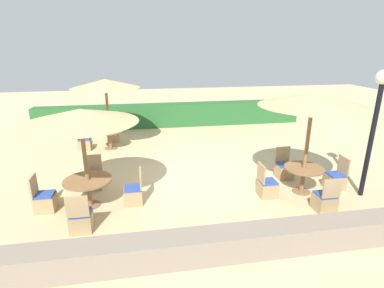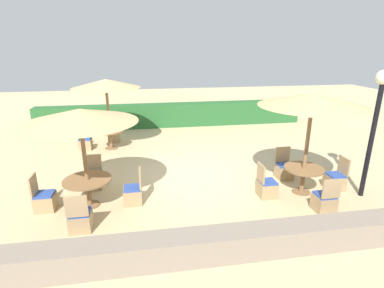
# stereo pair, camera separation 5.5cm
# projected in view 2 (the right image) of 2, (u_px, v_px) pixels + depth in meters

# --- Properties ---
(ground_plane) EXTENTS (40.00, 40.00, 0.00)m
(ground_plane) POSITION_uv_depth(u_px,v_px,m) (195.00, 178.00, 9.16)
(ground_plane) COLOR #C6B284
(hedge_row) EXTENTS (13.00, 0.70, 1.13)m
(hedge_row) POSITION_uv_depth(u_px,v_px,m) (173.00, 115.00, 14.90)
(hedge_row) COLOR #28602D
(hedge_row) RESTS_ON ground_plane
(stone_border) EXTENTS (10.00, 0.56, 0.54)m
(stone_border) POSITION_uv_depth(u_px,v_px,m) (228.00, 244.00, 5.70)
(stone_border) COLOR gray
(stone_border) RESTS_ON ground_plane
(lamp_post) EXTENTS (0.36, 0.36, 3.32)m
(lamp_post) POSITION_uv_depth(u_px,v_px,m) (377.00, 110.00, 7.37)
(lamp_post) COLOR black
(lamp_post) RESTS_ON ground_plane
(parasol_back_left) EXTENTS (2.52, 2.52, 2.69)m
(parasol_back_left) POSITION_uv_depth(u_px,v_px,m) (106.00, 84.00, 11.00)
(parasol_back_left) COLOR olive
(parasol_back_left) RESTS_ON ground_plane
(round_table_back_left) EXTENTS (1.03, 1.03, 0.72)m
(round_table_back_left) POSITION_uv_depth(u_px,v_px,m) (110.00, 135.00, 11.61)
(round_table_back_left) COLOR olive
(round_table_back_left) RESTS_ON ground_plane
(patio_chair_back_left_north) EXTENTS (0.46, 0.46, 0.93)m
(patio_chair_back_left_north) POSITION_uv_depth(u_px,v_px,m) (114.00, 135.00, 12.59)
(patio_chair_back_left_north) COLOR tan
(patio_chair_back_left_north) RESTS_ON ground_plane
(patio_chair_back_left_west) EXTENTS (0.46, 0.46, 0.93)m
(patio_chair_back_left_west) POSITION_uv_depth(u_px,v_px,m) (85.00, 143.00, 11.60)
(patio_chair_back_left_west) COLOR tan
(patio_chair_back_left_west) RESTS_ON ground_plane
(parasol_front_left) EXTENTS (2.67, 2.67, 2.49)m
(parasol_front_left) POSITION_uv_depth(u_px,v_px,m) (80.00, 116.00, 6.87)
(parasol_front_left) COLOR olive
(parasol_front_left) RESTS_ON ground_plane
(round_table_front_left) EXTENTS (1.17, 1.17, 0.73)m
(round_table_front_left) POSITION_uv_depth(u_px,v_px,m) (88.00, 184.00, 7.41)
(round_table_front_left) COLOR olive
(round_table_front_left) RESTS_ON ground_plane
(patio_chair_front_left_west) EXTENTS (0.46, 0.46, 0.93)m
(patio_chair_front_left_west) POSITION_uv_depth(u_px,v_px,m) (44.00, 200.00, 7.31)
(patio_chair_front_left_west) COLOR tan
(patio_chair_front_left_west) RESTS_ON ground_plane
(patio_chair_front_left_south) EXTENTS (0.46, 0.46, 0.93)m
(patio_chair_front_left_south) POSITION_uv_depth(u_px,v_px,m) (80.00, 220.00, 6.50)
(patio_chair_front_left_south) COLOR tan
(patio_chair_front_left_south) RESTS_ON ground_plane
(patio_chair_front_left_north) EXTENTS (0.46, 0.46, 0.93)m
(patio_chair_front_left_north) POSITION_uv_depth(u_px,v_px,m) (94.00, 179.00, 8.47)
(patio_chair_front_left_north) COLOR tan
(patio_chair_front_left_north) RESTS_ON ground_plane
(patio_chair_front_left_east) EXTENTS (0.46, 0.46, 0.93)m
(patio_chair_front_left_east) POSITION_uv_depth(u_px,v_px,m) (133.00, 194.00, 7.63)
(patio_chair_front_left_east) COLOR tan
(patio_chair_front_left_east) RESTS_ON ground_plane
(parasol_front_right) EXTENTS (2.70, 2.70, 2.73)m
(parasol_front_right) POSITION_uv_depth(u_px,v_px,m) (313.00, 100.00, 7.47)
(parasol_front_right) COLOR olive
(parasol_front_right) RESTS_ON ground_plane
(round_table_front_right) EXTENTS (1.05, 1.05, 0.73)m
(round_table_front_right) POSITION_uv_depth(u_px,v_px,m) (303.00, 173.00, 8.09)
(round_table_front_right) COLOR olive
(round_table_front_right) RESTS_ON ground_plane
(patio_chair_front_right_west) EXTENTS (0.46, 0.46, 0.93)m
(patio_chair_front_right_west) POSITION_uv_depth(u_px,v_px,m) (267.00, 187.00, 7.98)
(patio_chair_front_right_west) COLOR tan
(patio_chair_front_right_west) RESTS_ON ground_plane
(patio_chair_front_right_east) EXTENTS (0.46, 0.46, 0.93)m
(patio_chair_front_right_east) POSITION_uv_depth(u_px,v_px,m) (335.00, 180.00, 8.40)
(patio_chair_front_right_east) COLOR tan
(patio_chair_front_right_east) RESTS_ON ground_plane
(patio_chair_front_right_north) EXTENTS (0.46, 0.46, 0.93)m
(patio_chair_front_right_north) POSITION_uv_depth(u_px,v_px,m) (284.00, 170.00, 9.10)
(patio_chair_front_right_north) COLOR tan
(patio_chair_front_right_north) RESTS_ON ground_plane
(patio_chair_front_right_south) EXTENTS (0.46, 0.46, 0.93)m
(patio_chair_front_right_south) POSITION_uv_depth(u_px,v_px,m) (324.00, 201.00, 7.26)
(patio_chair_front_right_south) COLOR tan
(patio_chair_front_right_south) RESTS_ON ground_plane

